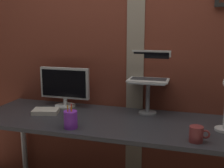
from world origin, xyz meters
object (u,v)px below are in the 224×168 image
laptop (150,71)px  monitor (65,85)px  pen_cup (71,119)px  coffee_mug (197,134)px

laptop → monitor: bearing=-174.1°
monitor → laptop: size_ratio=1.40×
monitor → pen_cup: bearing=-60.1°
monitor → laptop: 0.74m
laptop → pen_cup: 0.76m
monitor → pen_cup: size_ratio=2.59×
monitor → pen_cup: (0.27, -0.47, -0.13)m
pen_cup → laptop: bearing=50.6°
laptop → pen_cup: size_ratio=1.84×
pen_cup → coffee_mug: size_ratio=1.40×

